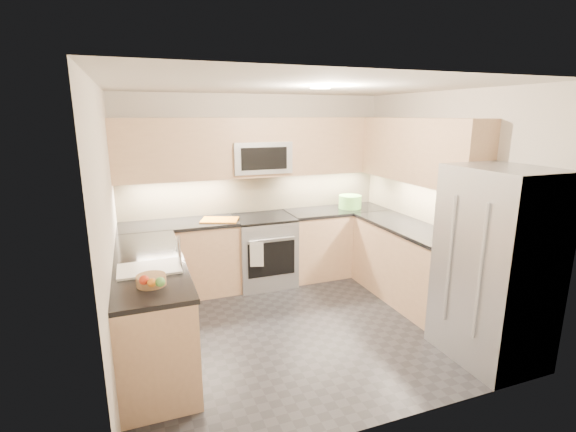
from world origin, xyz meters
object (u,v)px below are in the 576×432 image
at_px(utensil_bowl, 350,202).
at_px(cutting_board, 220,220).
at_px(microwave, 260,157).
at_px(refrigerator, 495,266).
at_px(fruit_basket, 151,280).
at_px(gas_range, 264,251).

relative_size(utensil_bowl, cutting_board, 0.71).
distance_m(microwave, refrigerator, 3.04).
xyz_separation_m(refrigerator, fruit_basket, (-2.95, 0.54, 0.08)).
xyz_separation_m(gas_range, refrigerator, (1.45, -2.43, 0.45)).
xyz_separation_m(microwave, utensil_bowl, (1.30, -0.10, -0.67)).
bearing_deg(fruit_basket, utensil_bowl, 34.25).
bearing_deg(gas_range, cutting_board, -176.64).
height_order(utensil_bowl, fruit_basket, utensil_bowl).
xyz_separation_m(refrigerator, utensil_bowl, (-0.15, 2.45, 0.13)).
distance_m(microwave, cutting_board, 0.97).
bearing_deg(cutting_board, gas_range, 3.36).
relative_size(microwave, cutting_board, 1.68).
bearing_deg(refrigerator, fruit_basket, 169.58).
distance_m(gas_range, refrigerator, 2.86).
bearing_deg(utensil_bowl, gas_range, -179.05).
height_order(microwave, fruit_basket, microwave).
relative_size(refrigerator, fruit_basket, 7.98).
height_order(microwave, cutting_board, microwave).
distance_m(gas_range, microwave, 1.25).
bearing_deg(gas_range, refrigerator, -59.12).
bearing_deg(microwave, cutting_board, -164.79).
height_order(gas_range, utensil_bowl, utensil_bowl).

